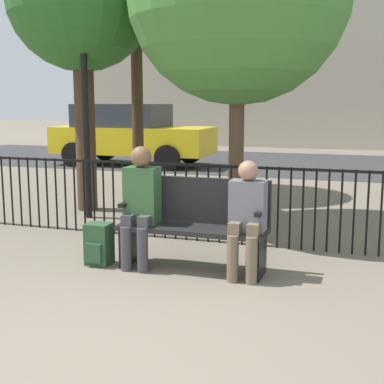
# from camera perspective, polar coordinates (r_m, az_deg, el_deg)

# --- Properties ---
(ground_plane) EXTENTS (80.00, 80.00, 0.00)m
(ground_plane) POSITION_cam_1_polar(r_m,az_deg,el_deg) (3.60, -11.72, -18.42)
(ground_plane) COLOR #706656
(park_bench) EXTENTS (1.51, 0.45, 0.92)m
(park_bench) POSITION_cam_1_polar(r_m,az_deg,el_deg) (5.41, 0.26, -3.15)
(park_bench) COLOR black
(park_bench) RESTS_ON ground
(seated_person_0) EXTENTS (0.34, 0.39, 1.24)m
(seated_person_0) POSITION_cam_1_polar(r_m,az_deg,el_deg) (5.44, -5.51, -0.88)
(seated_person_0) COLOR #3D3D42
(seated_person_0) RESTS_ON ground
(seated_person_1) EXTENTS (0.34, 0.39, 1.13)m
(seated_person_1) POSITION_cam_1_polar(r_m,az_deg,el_deg) (5.11, 5.85, -2.27)
(seated_person_1) COLOR brown
(seated_person_1) RESTS_ON ground
(backpack) EXTENTS (0.25, 0.26, 0.44)m
(backpack) POSITION_cam_1_polar(r_m,az_deg,el_deg) (5.67, -9.91, -5.53)
(backpack) COLOR #284C2D
(backpack) RESTS_ON ground
(fence_railing) EXTENTS (9.01, 0.03, 0.95)m
(fence_railing) POSITION_cam_1_polar(r_m,az_deg,el_deg) (6.36, 2.98, -0.56)
(fence_railing) COLOR black
(fence_railing) RESTS_ON ground
(lamp_post) EXTENTS (0.28, 0.28, 4.18)m
(lamp_post) POSITION_cam_1_polar(r_m,az_deg,el_deg) (7.91, -11.58, 16.95)
(lamp_post) COLOR black
(lamp_post) RESTS_ON ground
(street_surface) EXTENTS (24.00, 6.00, 0.01)m
(street_surface) POSITION_cam_1_polar(r_m,az_deg,el_deg) (14.92, 11.96, 2.95)
(street_surface) COLOR #333335
(street_surface) RESTS_ON ground
(parked_car_0) EXTENTS (4.20, 1.94, 1.62)m
(parked_car_0) POSITION_cam_1_polar(r_m,az_deg,el_deg) (14.44, -6.61, 6.22)
(parked_car_0) COLOR yellow
(parked_car_0) RESTS_ON ground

